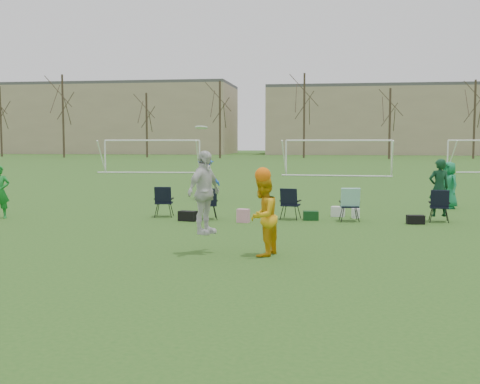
% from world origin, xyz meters
% --- Properties ---
extents(ground, '(260.00, 260.00, 0.00)m').
position_xyz_m(ground, '(0.00, 0.00, 0.00)').
color(ground, '#27541A').
rests_on(ground, ground).
extents(fielder_blue, '(1.19, 0.75, 1.77)m').
position_xyz_m(fielder_blue, '(-1.62, 13.68, 0.88)').
color(fielder_blue, blue).
rests_on(fielder_blue, ground).
extents(fielder_green_far, '(0.87, 0.97, 1.66)m').
position_xyz_m(fielder_green_far, '(7.60, 11.66, 0.83)').
color(fielder_green_far, '#157849').
rests_on(fielder_green_far, ground).
extents(center_contest, '(2.10, 1.16, 2.73)m').
position_xyz_m(center_contest, '(1.40, 2.02, 1.08)').
color(center_contest, silver).
rests_on(center_contest, ground).
extents(sideline_setup, '(9.13, 2.14, 1.88)m').
position_xyz_m(sideline_setup, '(3.02, 7.87, 0.55)').
color(sideline_setup, '#0E351E').
rests_on(sideline_setup, ground).
extents(goal_left, '(7.39, 0.76, 2.46)m').
position_xyz_m(goal_left, '(-10.00, 34.00, 1.92)').
color(goal_left, white).
rests_on(goal_left, ground).
extents(goal_mid, '(7.40, 0.63, 2.46)m').
position_xyz_m(goal_mid, '(4.00, 32.00, 1.92)').
color(goal_mid, white).
rests_on(goal_mid, ground).
extents(tree_line, '(110.28, 3.28, 11.40)m').
position_xyz_m(tree_line, '(0.24, 69.85, 5.09)').
color(tree_line, '#382B21').
rests_on(tree_line, ground).
extents(building_row, '(126.00, 16.00, 13.00)m').
position_xyz_m(building_row, '(6.73, 96.00, 5.99)').
color(building_row, tan).
rests_on(building_row, ground).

